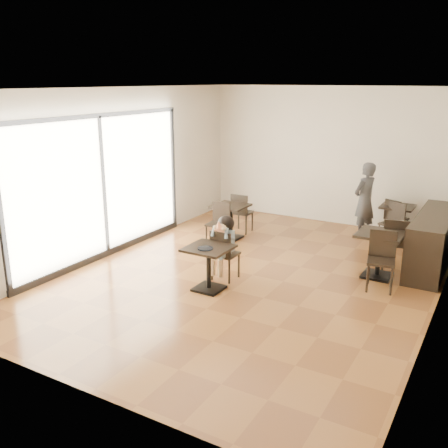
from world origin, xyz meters
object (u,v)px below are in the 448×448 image
Objects in this scene: cafe_table_left at (230,222)px; chair_mid_a at (395,243)px; chair_mid_b at (381,262)px; chair_left_b at (217,225)px; child_table at (209,268)px; cafe_table_mid at (379,255)px; chair_left_a at (242,213)px; chair_back_a at (396,219)px; child at (225,248)px; child_chair at (225,254)px; chair_back_b at (391,224)px; adult_patron at (364,200)px; cafe_table_back at (396,222)px.

chair_mid_a is at bearing -1.46° from cafe_table_left.
chair_left_b is at bearing 158.64° from chair_mid_b.
chair_mid_b is (2.43, 1.40, 0.11)m from child_table.
chair_mid_a reaches higher than cafe_table_mid.
chair_left_a is 3.36m from chair_back_a.
child is 4.39m from chair_back_a.
chair_mid_a is 3.53m from chair_left_a.
chair_back_a is at bearing -117.99° from child_chair.
child is at bearing 108.89° from chair_left_a.
chair_left_a is 1.10m from chair_left_b.
child_chair is 1.82m from chair_left_b.
child_table is at bearing -94.95° from chair_back_b.
child_table is at bearing 105.34° from chair_left_a.
adult_patron reaches higher than chair_back_b.
chair_mid_b is at bearing 150.37° from chair_left_a.
chair_back_a is (3.10, 2.38, -0.02)m from chair_left_b.
chair_mid_b is at bearing -73.50° from cafe_table_mid.
chair_left_b reaches higher than cafe_table_back.
cafe_table_mid is (2.27, 1.95, 0.03)m from child_table.
chair_mid_a is 1.44m from chair_back_b.
chair_mid_b is 1.08× the size of chair_left_b.
cafe_table_mid is at bearing -85.20° from cafe_table_back.
chair_back_b reaches higher than cafe_table_back.
chair_mid_a is at bearing 45.86° from child_table.
chair_left_b reaches higher than chair_back_b.
cafe_table_left is at bearing -34.73° from adult_patron.
adult_patron is 1.84× the size of chair_left_b.
child_chair is 1.24× the size of cafe_table_back.
child_chair is 0.99× the size of chair_left_a.
adult_patron is at bearing 37.60° from chair_left_b.
child_table is 2.81m from chair_mid_b.
chair_left_b reaches higher than cafe_table_mid.
child_chair is at bearing -58.08° from chair_left_b.
child_chair is at bearing -62.93° from cafe_table_left.
child_table is at bearing -114.96° from cafe_table_back.
child_chair is at bearing 27.87° from chair_mid_a.
cafe_table_back is 0.83× the size of chair_back_a.
adult_patron is at bearing 111.34° from cafe_table_mid.
child_chair is 1.20× the size of cafe_table_left.
chair_mid_b is (0.37, -3.02, 0.12)m from cafe_table_back.
chair_back_b is (3.10, 1.86, -0.02)m from chair_left_b.
adult_patron reaches higher than child.
chair_left_a reaches higher than cafe_table_back.
cafe_table_left is 3.60m from cafe_table_back.
chair_back_a reaches higher than cafe_table_left.
child_table reaches higher than cafe_table_back.
chair_back_b reaches higher than cafe_table_mid.
child_chair is 3.93m from chair_back_b.
chair_back_b is (-0.21, 1.94, 0.03)m from cafe_table_mid.
cafe_table_left is 0.83× the size of chair_left_a.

